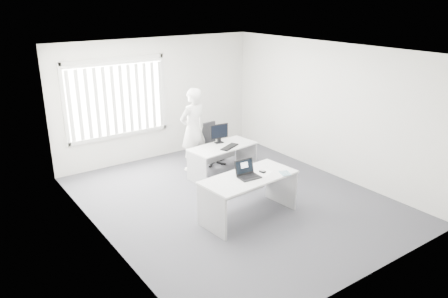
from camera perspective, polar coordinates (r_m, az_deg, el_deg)
ground at (r=8.39m, az=1.24°, el=-6.61°), size 6.00×6.00×0.00m
wall_back at (r=10.35m, az=-8.70°, el=6.50°), size 5.00×0.02×2.80m
wall_front at (r=5.90m, az=19.03°, el=-4.51°), size 5.00×0.02×2.80m
wall_left at (r=6.76m, az=-15.96°, el=-1.10°), size 0.02×6.00×2.80m
wall_right at (r=9.53m, az=13.52°, el=5.04°), size 0.02×6.00×2.80m
ceiling at (r=7.58m, az=1.40°, el=12.75°), size 5.00×6.00×0.02m
window at (r=9.89m, az=-13.83°, el=6.44°), size 2.32×0.06×1.76m
blinds at (r=9.84m, az=-13.68°, el=6.21°), size 2.20×0.10×1.50m
desk_near at (r=7.55m, az=3.25°, el=-5.07°), size 1.75×0.93×0.77m
desk_far at (r=9.32m, az=-0.17°, el=-0.66°), size 1.53×0.85×0.66m
office_chair at (r=10.08m, az=-1.57°, el=-0.21°), size 0.58×0.58×0.94m
person at (r=9.52m, az=-4.04°, el=2.53°), size 0.73×0.53×1.84m
laptop at (r=7.35m, az=3.34°, el=-2.77°), size 0.38×0.34×0.28m
paper_sheet at (r=7.63m, az=5.22°, el=-3.09°), size 0.37×0.32×0.00m
mouse at (r=7.63m, az=5.04°, el=-2.90°), size 0.09×0.12×0.04m
booklet at (r=7.64m, az=7.98°, el=-3.15°), size 0.23×0.26×0.01m
keyboard at (r=9.16m, az=0.72°, el=0.27°), size 0.52×0.36×0.02m
monitor at (r=9.38m, az=-0.65°, el=2.03°), size 0.43×0.17×0.42m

